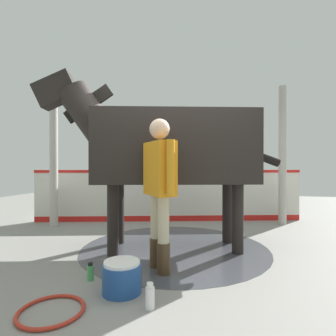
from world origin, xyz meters
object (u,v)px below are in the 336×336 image
object	(u,v)px
bottle_shampoo	(150,297)
hose_coil	(51,311)
horse	(167,147)
wash_bucket	(122,277)
handler	(160,182)
bottle_spray	(90,272)

from	to	relation	value
bottle_shampoo	hose_coil	distance (m)	0.82
horse	wash_bucket	size ratio (longest dim) A/B	9.46
handler	wash_bucket	bearing A→B (deg)	-146.54
horse	bottle_spray	size ratio (longest dim) A/B	18.64
bottle_spray	wash_bucket	bearing A→B (deg)	66.95
horse	bottle_shampoo	xyz separation A→B (m)	(1.69, 0.24, -1.39)
handler	bottle_spray	xyz separation A→B (m)	(0.43, -0.65, -0.94)
horse	bottle_spray	world-z (taller)	horse
wash_bucket	bottle_spray	world-z (taller)	wash_bucket
handler	bottle_spray	bearing A→B (deg)	176.37
bottle_shampoo	hose_coil	size ratio (longest dim) A/B	0.40
handler	hose_coil	world-z (taller)	handler
wash_bucket	hose_coil	size ratio (longest dim) A/B	0.69
bottle_shampoo	bottle_spray	size ratio (longest dim) A/B	1.16
horse	hose_coil	bearing A→B (deg)	59.68
bottle_shampoo	hose_coil	bearing A→B (deg)	-72.65
bottle_shampoo	wash_bucket	bearing A→B (deg)	-123.05
wash_bucket	hose_coil	bearing A→B (deg)	-42.51
bottle_spray	handler	bearing A→B (deg)	123.29
bottle_spray	horse	bearing A→B (deg)	156.96
horse	wash_bucket	xyz separation A→B (m)	(1.47, -0.11, -1.35)
wash_bucket	hose_coil	world-z (taller)	wash_bucket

